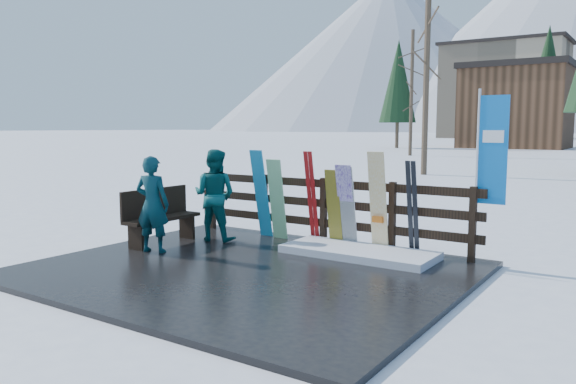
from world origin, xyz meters
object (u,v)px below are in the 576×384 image
Objects in this scene: snowboard_5 at (378,202)px; person_back at (215,195)px; person_front at (152,204)px; snowboard_3 at (346,207)px; snowboard_4 at (348,208)px; bench at (159,214)px; snowboard_1 at (277,199)px; snowboard_2 at (334,208)px; rental_flag at (489,156)px; snowboard_0 at (261,194)px.

person_back is (-2.88, -0.70, -0.00)m from snowboard_5.
snowboard_3 is at bearing -159.20° from person_front.
person_back is (-2.32, -0.70, 0.13)m from snowboard_4.
snowboard_1 is (1.51, 1.45, 0.22)m from bench.
snowboard_4 reaches higher than snowboard_2.
person_front is 1.31m from person_back.
rental_flag is at bearing 6.28° from snowboard_2.
person_front is (-1.08, -1.99, 0.06)m from snowboard_1.
snowboard_3 is 0.03m from snowboard_4.
bench is at bearing -161.57° from rental_flag.
snowboard_0 is at bearing 51.36° from bench.
snowboard_2 is 2.64m from rental_flag.
snowboard_1 reaches higher than snowboard_4.
snowboard_1 is at bearing -136.22° from person_front.
snowboard_0 reaches higher than bench.
snowboard_0 is at bearing -180.00° from snowboard_2.
snowboard_5 is 2.96m from person_back.
person_front is (-2.50, -1.99, 0.08)m from snowboard_3.
snowboard_4 reaches higher than bench.
snowboard_0 is 2.35m from snowboard_5.
snowboard_5 is at bearing -0.00° from snowboard_4.
rental_flag is at bearing 9.33° from snowboard_5.
bench is 3.27m from snowboard_3.
person_back is (0.20, 1.30, 0.03)m from person_front.
person_back is at bearing -163.14° from snowboard_3.
person_front is at bearing -141.40° from snowboard_3.
snowboard_1 is at bearing 180.00° from snowboard_5.
snowboard_4 is at bearing -172.99° from rental_flag.
rental_flag is at bearing 177.77° from person_back.
snowboard_4 is (1.80, 0.00, -0.12)m from snowboard_0.
bench is at bearing -153.72° from snowboard_3.
bench is 1.04× the size of snowboard_3.
snowboard_5 is (2.35, 0.00, 0.01)m from snowboard_0.
snowboard_1 is 0.57× the size of rental_flag.
snowboard_0 is at bearing -127.80° from person_front.
person_back is (-2.30, -0.70, 0.11)m from snowboard_3.
bench is at bearing -153.90° from snowboard_4.
person_back is (0.63, 0.75, 0.31)m from bench.
snowboard_3 is 0.88× the size of person_back.
rental_flag reaches higher than snowboard_1.
person_front reaches higher than bench.
snowboard_1 is 0.94× the size of person_front.
snowboard_2 reaches higher than bench.
snowboard_0 is at bearing 180.00° from snowboard_1.
rental_flag reaches higher than snowboard_3.
rental_flag is 1.58× the size of person_back.
snowboard_4 is 0.86× the size of person_back.
snowboard_3 is at bearing 180.00° from snowboard_5.
rental_flag is 1.65× the size of person_front.
snowboard_3 is 0.87× the size of snowboard_5.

